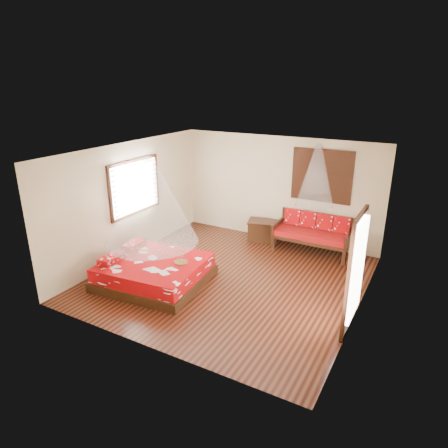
% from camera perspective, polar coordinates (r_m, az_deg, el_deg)
% --- Properties ---
extents(room, '(5.54, 5.54, 2.84)m').
position_cam_1_polar(room, '(8.36, 0.78, 0.71)').
color(room, black).
rests_on(room, ground).
extents(bed, '(2.31, 2.13, 0.64)m').
position_cam_1_polar(bed, '(8.81, -10.01, -6.67)').
color(bed, black).
rests_on(bed, floor).
extents(daybed, '(1.92, 0.85, 0.97)m').
position_cam_1_polar(daybed, '(10.36, 12.66, -1.08)').
color(daybed, black).
rests_on(daybed, floor).
extents(storage_chest, '(0.93, 0.78, 0.55)m').
position_cam_1_polar(storage_chest, '(10.93, 5.61, -0.89)').
color(storage_chest, black).
rests_on(storage_chest, floor).
extents(shutter_panel, '(1.52, 0.06, 1.32)m').
position_cam_1_polar(shutter_panel, '(10.26, 13.79, 6.70)').
color(shutter_panel, black).
rests_on(shutter_panel, wall_back).
extents(window_left, '(0.10, 1.74, 1.34)m').
position_cam_1_polar(window_left, '(9.94, -12.58, 5.18)').
color(window_left, black).
rests_on(window_left, wall_left).
extents(glazed_door, '(0.08, 1.02, 2.16)m').
position_cam_1_polar(glazed_door, '(7.14, 18.05, -6.75)').
color(glazed_door, black).
rests_on(glazed_door, floor).
extents(wine_tray, '(0.29, 0.29, 0.23)m').
position_cam_1_polar(wine_tray, '(8.51, -6.19, -5.15)').
color(wine_tray, brown).
rests_on(wine_tray, bed).
extents(mosquito_net_main, '(1.93, 1.93, 1.80)m').
position_cam_1_polar(mosquito_net_main, '(8.22, -10.56, 3.31)').
color(mosquito_net_main, white).
rests_on(mosquito_net_main, ceiling).
extents(mosquito_net_daybed, '(0.90, 0.90, 1.50)m').
position_cam_1_polar(mosquito_net_daybed, '(9.80, 13.08, 6.75)').
color(mosquito_net_daybed, white).
rests_on(mosquito_net_daybed, ceiling).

